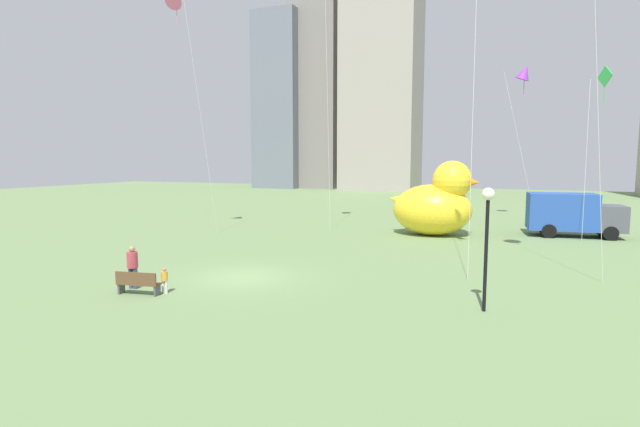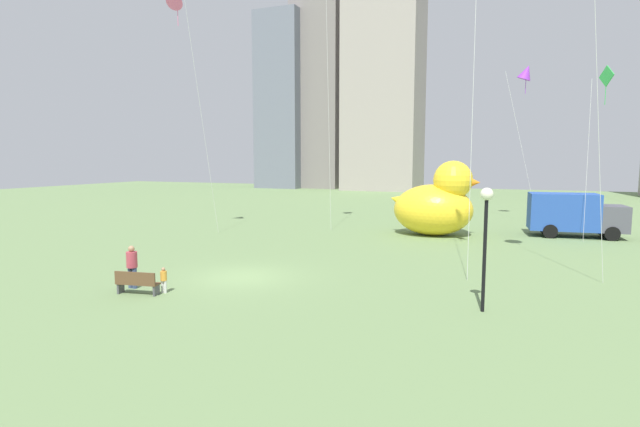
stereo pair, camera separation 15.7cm
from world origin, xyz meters
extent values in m
plane|color=#688552|center=(0.00, 0.00, 0.00)|extent=(140.00, 140.00, 0.00)
cube|color=brown|center=(-2.24, -3.81, 0.42)|extent=(1.72, 0.73, 0.06)
cube|color=brown|center=(-2.20, -4.00, 0.68)|extent=(1.65, 0.34, 0.45)
cube|color=#47474C|center=(-2.98, -3.94, 0.20)|extent=(0.14, 0.38, 0.39)
cube|color=#47474C|center=(-1.50, -3.68, 0.20)|extent=(0.14, 0.38, 0.39)
cylinder|color=#38476B|center=(-3.18, -3.20, 0.42)|extent=(0.19, 0.19, 0.84)
cylinder|color=#38476B|center=(-2.97, -3.20, 0.42)|extent=(0.19, 0.19, 0.84)
cylinder|color=#B23F4C|center=(-3.07, -3.20, 1.15)|extent=(0.42, 0.42, 0.63)
sphere|color=#A87C5B|center=(-3.07, -3.20, 1.59)|extent=(0.24, 0.24, 0.24)
cylinder|color=silver|center=(-1.52, -3.30, 0.24)|extent=(0.11, 0.11, 0.49)
cylinder|color=silver|center=(-1.39, -3.30, 0.24)|extent=(0.11, 0.11, 0.49)
cylinder|color=gold|center=(-1.46, -3.30, 0.67)|extent=(0.24, 0.24, 0.37)
sphere|color=#A87C5B|center=(-1.46, -3.30, 0.92)|extent=(0.14, 0.14, 0.14)
ellipsoid|color=yellow|center=(5.72, 15.01, 1.71)|extent=(5.23, 3.87, 3.41)
sphere|color=yellow|center=(6.97, 15.01, 3.72)|extent=(2.55, 2.55, 2.55)
cone|color=orange|center=(8.12, 15.01, 3.60)|extent=(1.15, 1.15, 1.15)
cone|color=yellow|center=(3.44, 15.01, 2.28)|extent=(1.56, 1.37, 1.64)
cylinder|color=black|center=(10.02, -1.10, 1.90)|extent=(0.12, 0.12, 3.80)
sphere|color=#EAEACC|center=(10.02, -1.10, 3.97)|extent=(0.42, 0.42, 0.42)
cube|color=#264CA5|center=(13.75, 17.73, 1.65)|extent=(4.36, 2.68, 2.40)
cube|color=#4C4C56|center=(16.63, 18.01, 1.29)|extent=(1.83, 2.44, 1.68)
cylinder|color=black|center=(16.43, 17.99, 0.45)|extent=(1.12, 2.47, 0.90)
cylinder|color=black|center=(12.88, 17.65, 0.45)|extent=(1.12, 2.47, 0.90)
cube|color=slate|center=(-28.00, 60.44, 15.05)|extent=(7.99, 7.17, 30.10)
cube|color=gray|center=(-22.00, 62.66, 16.45)|extent=(8.58, 7.00, 32.89)
cube|color=#9E938C|center=(-10.00, 61.11, 19.50)|extent=(11.88, 9.79, 38.99)
cylinder|color=silver|center=(-8.25, 8.92, 7.68)|extent=(0.10, 3.27, 15.36)
cylinder|color=pink|center=(-9.87, 8.88, 14.45)|extent=(0.04, 0.04, 1.60)
cylinder|color=silver|center=(14.88, 16.60, 5.04)|extent=(0.14, 1.50, 10.08)
cube|color=green|center=(15.62, 16.54, 10.08)|extent=(0.69, 1.13, 1.27)
cylinder|color=green|center=(15.62, 16.54, 9.18)|extent=(0.04, 0.04, 1.60)
cylinder|color=silver|center=(11.06, 24.42, 6.03)|extent=(2.90, 0.22, 12.07)
cone|color=purple|center=(11.16, 25.86, 12.07)|extent=(1.59, 1.35, 1.41)
cylinder|color=purple|center=(11.16, 25.86, 11.17)|extent=(0.04, 0.04, 1.60)
cylinder|color=silver|center=(13.63, 3.78, 7.61)|extent=(1.53, 2.05, 15.22)
cylinder|color=silver|center=(-1.45, 14.07, 9.12)|extent=(0.03, 1.18, 18.24)
cylinder|color=silver|center=(9.07, 3.47, 8.50)|extent=(0.13, 0.74, 17.00)
camera|label=1|loc=(10.83, -18.02, 5.12)|focal=27.43mm
camera|label=2|loc=(10.98, -17.96, 5.12)|focal=27.43mm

